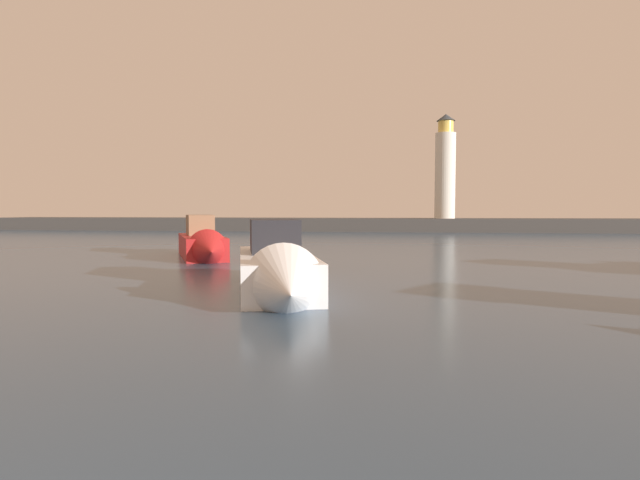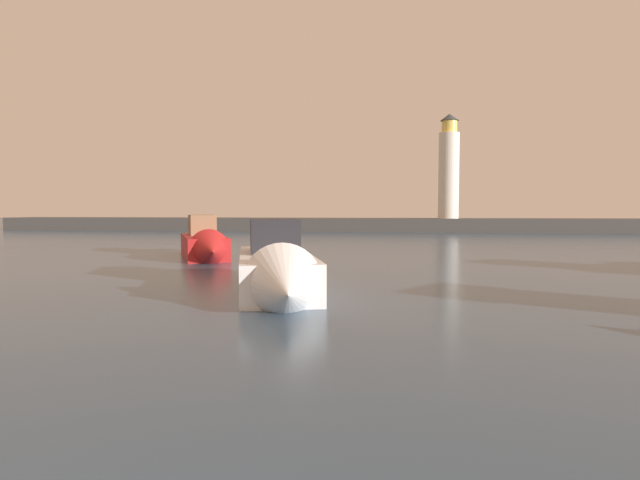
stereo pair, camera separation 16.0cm
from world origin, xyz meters
The scene contains 5 objects.
ground_plane centered at (0.00, 29.47, 0.00)m, with size 220.00×220.00×0.00m, color #384C60.
breakwater centered at (0.00, 58.95, 0.73)m, with size 87.47×5.75×1.47m, color #423F3D.
lighthouse centered at (8.62, 58.95, 6.90)m, with size 2.24×2.24×11.48m.
motorboat_0 centered at (-0.57, 14.08, 0.73)m, with size 4.40×8.61×2.62m.
motorboat_3 centered at (-6.75, 24.70, 0.72)m, with size 5.20×8.02×2.54m.
Camera 2 is at (2.84, -0.94, 2.54)m, focal length 29.59 mm.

